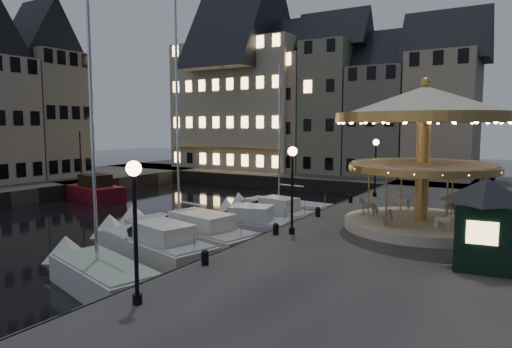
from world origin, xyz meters
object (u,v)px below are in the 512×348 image
Objects in this scene: bollard_b at (276,228)px; motorboat_a at (98,275)px; motorboat_c at (185,233)px; bollard_c at (318,211)px; red_fishing_boat at (88,191)px; bollard_d at (351,198)px; motorboat_d at (232,227)px; streetlamp_a at (135,212)px; ticket_kiosk at (486,207)px; streetlamp_c at (376,159)px; motorboat_b at (150,246)px; bollard_a at (205,257)px; motorboat_e at (265,216)px; streetlamp_b at (292,177)px; carousel at (424,130)px; motorboat_f at (280,209)px.

bollard_b is 0.05× the size of motorboat_a.
bollard_c is at bearing 41.13° from motorboat_c.
red_fishing_boat is (-17.24, 7.61, 0.03)m from motorboat_c.
motorboat_d is at bearing -118.37° from bollard_d.
bollard_d is (0.00, 5.50, 0.00)m from bollard_c.
streetlamp_a reaches higher than motorboat_d.
ticket_kiosk is (13.14, -3.20, 2.89)m from motorboat_d.
streetlamp_c is 0.51× the size of motorboat_b.
motorboat_a reaches higher than streetlamp_a.
bollard_a is 0.08× the size of motorboat_e.
motorboat_e is at bearing 129.20° from streetlamp_b.
bollard_a is 7.98m from motorboat_c.
bollard_c is 0.07× the size of red_fishing_boat.
motorboat_e is at bearing -137.57° from bollard_d.
motorboat_b is 0.64× the size of motorboat_c.
bollard_d is at bearing 67.91° from motorboat_b.
motorboat_c is (-6.25, -0.43, -3.34)m from streetlamp_b.
carousel reaches higher than motorboat_d.
motorboat_a is at bearing -79.20° from motorboat_c.
streetlamp_b is at bearing 84.29° from bollard_a.
motorboat_b is at bearing -151.17° from streetlamp_b.
bollard_a is at bearing -90.00° from bollard_b.
motorboat_c is (-5.65, -4.93, -0.92)m from bollard_c.
motorboat_e is (-0.07, 3.92, -0.00)m from motorboat_d.
motorboat_c is at bearing 94.95° from motorboat_b.
streetlamp_c reaches higher than bollard_a.
motorboat_f is at bearing 100.13° from motorboat_e.
streetlamp_c is at bearing 15.06° from red_fishing_boat.
motorboat_d is at bearing -167.76° from carousel.
red_fishing_boat is (-18.56, 14.53, 0.17)m from motorboat_a.
motorboat_b is at bearing -85.05° from motorboat_c.
bollard_c is 9.53m from motorboat_b.
motorboat_f reaches higher than bollard_a.
motorboat_a is at bearing -110.07° from bollard_c.
ticket_kiosk reaches higher than bollard_c.
carousel reaches higher than streetlamp_a.
streetlamp_a is 9.60m from motorboat_b.
bollard_b is 0.08× the size of motorboat_e.
streetlamp_c is 0.37× the size of motorboat_a.
red_fishing_boat is (-18.55, 1.14, 0.07)m from motorboat_e.
bollard_d is (0.00, 16.00, 0.00)m from bollard_a.
motorboat_f reaches higher than bollard_c.
bollard_a is 6.11m from motorboat_b.
streetlamp_c is 1.11× the size of ticket_kiosk.
motorboat_b is at bearing -92.41° from motorboat_f.
motorboat_b is 20.39m from red_fishing_boat.
motorboat_d is at bearing 156.39° from streetlamp_b.
motorboat_a is at bearing -90.44° from motorboat_d.
bollard_b is (-0.60, 9.50, -2.41)m from streetlamp_a.
bollard_b is 1.00× the size of bollard_c.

